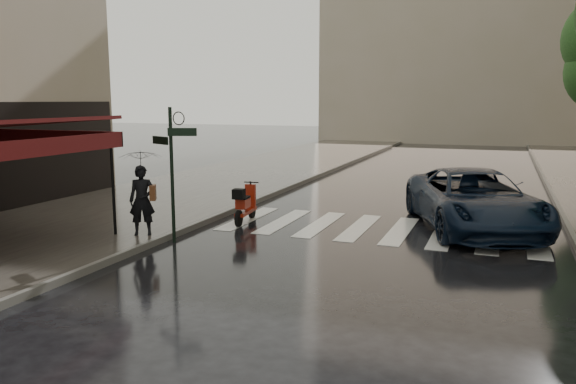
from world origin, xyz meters
The scene contains 10 objects.
ground centered at (0.00, 0.00, 0.00)m, with size 120.00×120.00×0.00m, color black.
sidewalk_near centered at (-4.50, 12.00, 0.06)m, with size 6.00×60.00×0.12m, color #38332D.
curb_near centered at (-1.45, 12.00, 0.07)m, with size 0.12×60.00×0.16m, color #595651.
curb_far centered at (7.45, 12.00, 0.07)m, with size 0.12×60.00×0.16m, color #595651.
crosswalk centered at (2.98, 6.00, 0.01)m, with size 7.85×3.20×0.01m.
signpost centered at (-1.19, 3.00, 1.83)m, with size 1.17×0.29×3.10m.
backdrop_building centered at (3.00, 38.00, 10.00)m, with size 22.00×6.00×20.00m, color gray.
pedestrian_with_umbrella centered at (-2.00, 2.95, 1.74)m, with size 1.33×1.33×2.44m.
scooter centered at (-0.56, 5.48, 0.48)m, with size 0.49×1.57×1.03m.
parked_car centered at (5.20, 6.82, 0.76)m, with size 2.52×5.47×1.52m, color black.
Camera 1 is at (5.77, -7.86, 3.25)m, focal length 35.00 mm.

